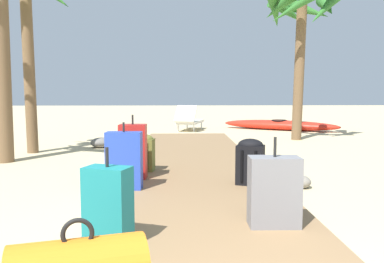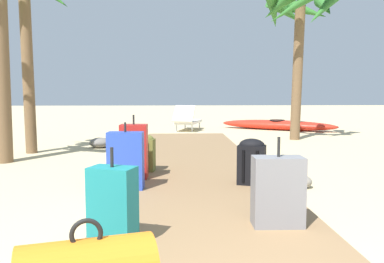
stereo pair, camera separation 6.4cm
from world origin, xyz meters
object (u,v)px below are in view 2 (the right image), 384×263
Objects in this scene: suitcase_red at (134,151)px; suitcase_blue at (126,161)px; kayak at (277,125)px; backpack_black at (252,160)px; suitcase_grey at (278,191)px; backpack_olive at (144,152)px; suitcase_teal at (113,206)px; palm_tree_far_right at (300,17)px; lounge_chair at (187,120)px.

suitcase_blue is at bearing -93.74° from suitcase_red.
suitcase_red is 8.25m from kayak.
backpack_black is (1.49, 0.18, -0.04)m from suitcase_blue.
suitcase_grey is 2.37m from suitcase_red.
backpack_black is (0.07, 1.52, 0.00)m from suitcase_grey.
suitcase_red is at bearing -101.08° from backpack_olive.
suitcase_blue is 1.38× the size of backpack_black.
suitcase_blue reaches higher than backpack_black.
suitcase_red is at bearing 91.90° from suitcase_teal.
palm_tree_far_right reaches higher than backpack_olive.
backpack_olive is 7.78m from kayak.
suitcase_red reaches higher than suitcase_grey.
backpack_olive is 0.73× the size of suitcase_teal.
suitcase_red is (0.04, 0.57, 0.02)m from suitcase_blue.
lounge_chair is (0.83, 9.56, -0.04)m from suitcase_teal.
kayak is at bearing 1.74° from lounge_chair.
kayak is (0.21, 2.80, -2.81)m from palm_tree_far_right.
suitcase_teal is at bearing -88.10° from suitcase_red.
suitcase_teal is 2.34m from backpack_black.
palm_tree_far_right is (3.42, 4.07, 2.61)m from backpack_olive.
backpack_olive is 1.06m from suitcase_blue.
backpack_black is at bearing 87.41° from suitcase_grey.
suitcase_blue is 0.21× the size of palm_tree_far_right.
suitcase_red reaches higher than kayak.
backpack_black is 0.16× the size of kayak.
suitcase_red is (-1.38, 1.92, 0.06)m from suitcase_grey.
backpack_black is at bearing -32.96° from backpack_olive.
backpack_olive is at bearing 118.18° from suitcase_grey.
palm_tree_far_right reaches higher than kayak.
lounge_chair is at bearing 82.91° from suitcase_red.
suitcase_teal is at bearing -125.88° from backpack_black.
suitcase_blue is 0.22× the size of kayak.
backpack_olive is 0.15× the size of kayak.
suitcase_teal is 9.60m from lounge_chair.
suitcase_blue reaches higher than kayak.
backpack_black reaches higher than kayak.
suitcase_blue is 0.94× the size of suitcase_red.
suitcase_grey is 1.34× the size of backpack_black.
suitcase_teal is (-1.30, -0.38, -0.00)m from suitcase_grey.
kayak is at bearing 75.80° from suitcase_grey.
palm_tree_far_right is at bearing -46.10° from lounge_chair.
backpack_olive reaches higher than kayak.
suitcase_red is 0.23× the size of kayak.
backpack_black is (1.45, -0.40, -0.06)m from suitcase_red.
backpack_olive is 0.32× the size of lounge_chair.
suitcase_red is 0.50× the size of lounge_chair.
backpack_black is (1.37, 1.90, 0.00)m from suitcase_teal.
suitcase_grey is at bearing -87.03° from lounge_chair.
suitcase_grey is 1.04× the size of suitcase_teal.
suitcase_teal is 2.30m from suitcase_red.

